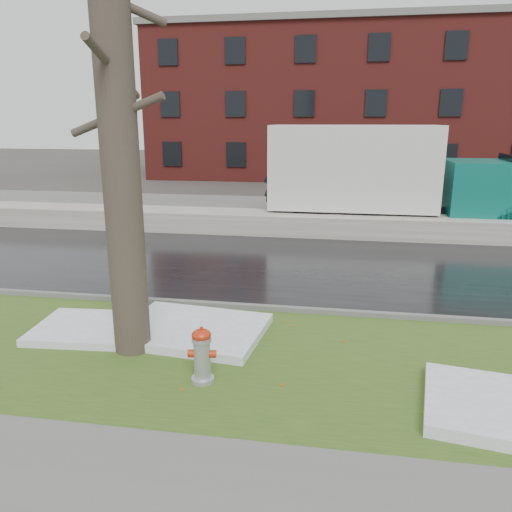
% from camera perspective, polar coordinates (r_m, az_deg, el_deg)
% --- Properties ---
extents(ground, '(120.00, 120.00, 0.00)m').
position_cam_1_polar(ground, '(9.94, -4.60, -8.14)').
color(ground, '#47423D').
rests_on(ground, ground).
extents(verge, '(60.00, 4.50, 0.04)m').
position_cam_1_polar(verge, '(8.84, -6.61, -11.15)').
color(verge, '#344E1A').
rests_on(verge, ground).
extents(road, '(60.00, 7.00, 0.03)m').
position_cam_1_polar(road, '(14.09, -0.14, -0.95)').
color(road, black).
rests_on(road, ground).
extents(parking_lot, '(60.00, 9.00, 0.03)m').
position_cam_1_polar(parking_lot, '(22.30, 3.59, 5.03)').
color(parking_lot, slate).
rests_on(parking_lot, ground).
extents(curb, '(60.00, 0.15, 0.14)m').
position_cam_1_polar(curb, '(10.81, -3.31, -5.74)').
color(curb, slate).
rests_on(curb, ground).
extents(snowbank, '(60.00, 1.60, 0.75)m').
position_cam_1_polar(snowbank, '(18.04, 2.14, 3.80)').
color(snowbank, beige).
rests_on(snowbank, ground).
extents(brick_building, '(26.00, 12.00, 10.00)m').
position_cam_1_polar(brick_building, '(38.85, 9.61, 16.53)').
color(brick_building, maroon).
rests_on(brick_building, ground).
extents(bg_tree_left, '(1.40, 1.62, 6.50)m').
position_cam_1_polar(bg_tree_left, '(34.00, -15.67, 13.61)').
color(bg_tree_left, brown).
rests_on(bg_tree_left, ground).
extents(bg_tree_center, '(1.40, 1.62, 6.50)m').
position_cam_1_polar(bg_tree_center, '(35.82, -3.87, 14.17)').
color(bg_tree_center, brown).
rests_on(bg_tree_center, ground).
extents(fire_hydrant, '(0.44, 0.39, 0.90)m').
position_cam_1_polar(fire_hydrant, '(7.77, -6.18, -10.92)').
color(fire_hydrant, '#ABADB4').
rests_on(fire_hydrant, verge).
extents(tree, '(1.61, 1.92, 7.73)m').
position_cam_1_polar(tree, '(8.36, -15.55, 14.71)').
color(tree, brown).
rests_on(tree, verge).
extents(box_truck, '(11.38, 2.76, 3.80)m').
position_cam_1_polar(box_truck, '(19.00, 14.63, 8.89)').
color(box_truck, black).
rests_on(box_truck, ground).
extents(worker, '(0.65, 0.48, 1.62)m').
position_cam_1_polar(worker, '(18.46, 1.78, 7.79)').
color(worker, black).
rests_on(worker, snowbank).
extents(snow_patch_near, '(2.80, 2.27, 0.16)m').
position_cam_1_polar(snow_patch_near, '(9.58, -7.20, -8.34)').
color(snow_patch_near, white).
rests_on(snow_patch_near, verge).
extents(snow_patch_far, '(2.31, 1.76, 0.14)m').
position_cam_1_polar(snow_patch_far, '(10.07, -17.94, -7.87)').
color(snow_patch_far, white).
rests_on(snow_patch_far, verge).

